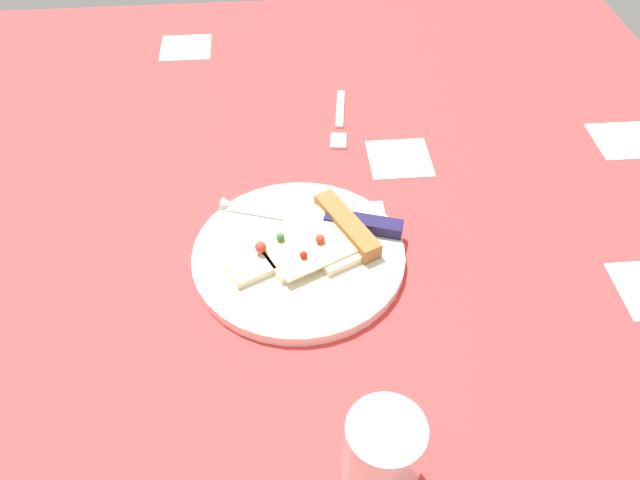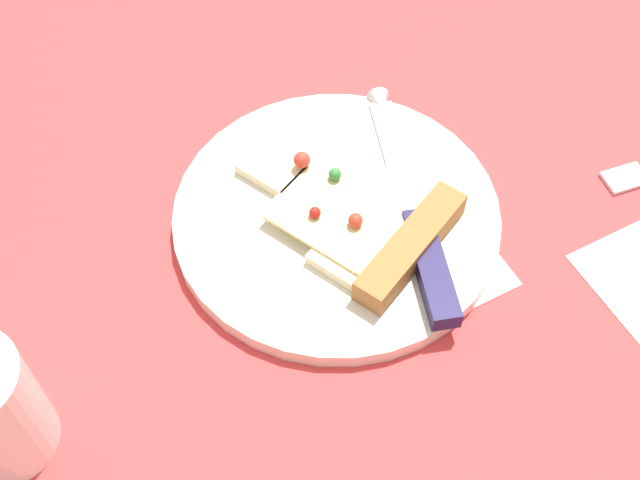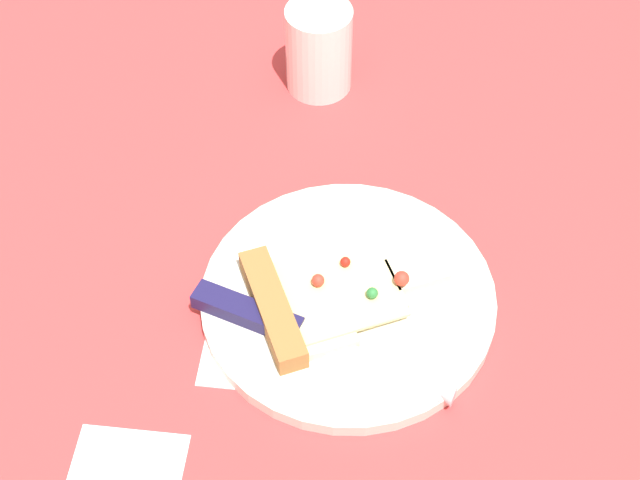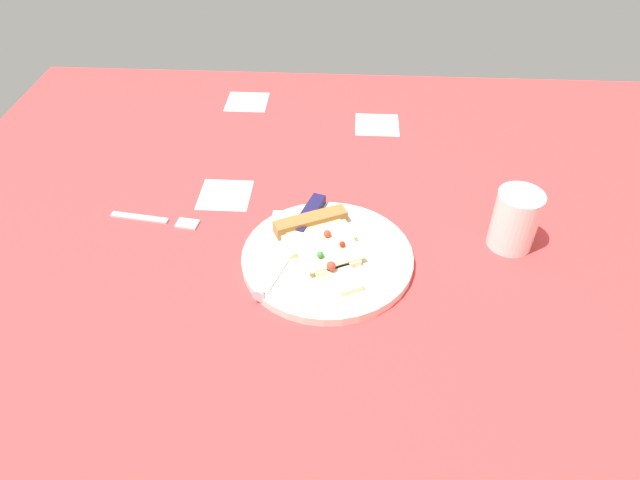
# 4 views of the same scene
# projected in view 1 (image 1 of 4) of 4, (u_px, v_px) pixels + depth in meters

# --- Properties ---
(ground_plane) EXTENTS (1.45, 1.45, 0.03)m
(ground_plane) POSITION_uv_depth(u_px,v_px,m) (248.00, 275.00, 0.81)
(ground_plane) COLOR #D13838
(ground_plane) RESTS_ON ground
(plate) EXTENTS (0.26, 0.26, 0.01)m
(plate) POSITION_uv_depth(u_px,v_px,m) (299.00, 256.00, 0.80)
(plate) COLOR silver
(plate) RESTS_ON ground_plane
(pizza_slice) EXTENTS (0.19, 0.15, 0.03)m
(pizza_slice) POSITION_uv_depth(u_px,v_px,m) (316.00, 240.00, 0.80)
(pizza_slice) COLOR beige
(pizza_slice) RESTS_ON plate
(knife) EXTENTS (0.23, 0.09, 0.02)m
(knife) POSITION_uv_depth(u_px,v_px,m) (328.00, 219.00, 0.83)
(knife) COLOR silver
(knife) RESTS_ON plate
(drinking_glass) EXTENTS (0.07, 0.07, 0.10)m
(drinking_glass) POSITION_uv_depth(u_px,v_px,m) (383.00, 455.00, 0.58)
(drinking_glass) COLOR silver
(drinking_glass) RESTS_ON ground_plane
(fork) EXTENTS (0.04, 0.15, 0.01)m
(fork) POSITION_uv_depth(u_px,v_px,m) (340.00, 121.00, 1.01)
(fork) COLOR silver
(fork) RESTS_ON ground_plane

